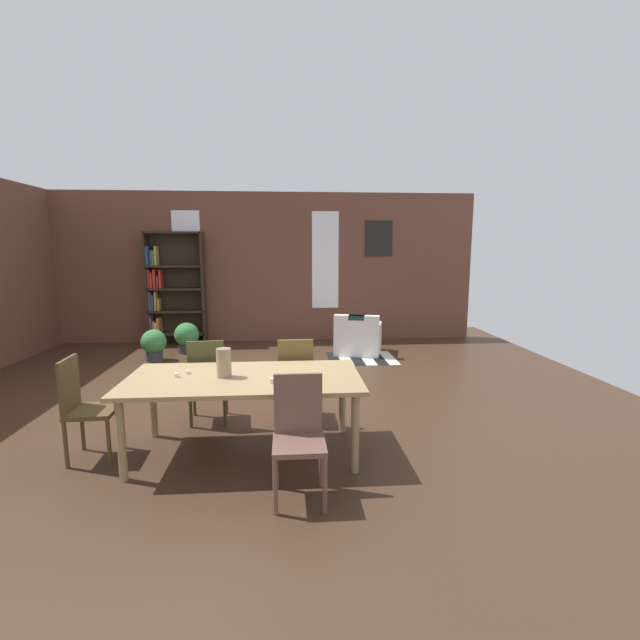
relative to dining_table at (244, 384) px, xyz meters
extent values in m
plane|color=#3D281B|center=(-0.20, 1.27, -0.68)|extent=(10.39, 10.39, 0.00)
cube|color=brown|center=(-0.20, 5.27, 0.84)|extent=(8.99, 0.12, 3.04)
cube|color=white|center=(-1.60, 5.20, 0.99)|extent=(0.55, 0.02, 1.98)
cube|color=white|center=(1.20, 5.20, 0.99)|extent=(0.55, 0.02, 1.98)
cube|color=#917A51|center=(0.00, 0.00, 0.05)|extent=(2.14, 1.08, 0.04)
cylinder|color=#917A51|center=(-0.97, -0.44, -0.32)|extent=(0.07, 0.07, 0.71)
cylinder|color=#917A51|center=(0.97, -0.44, -0.32)|extent=(0.07, 0.07, 0.71)
cylinder|color=#917A51|center=(-0.97, 0.44, -0.32)|extent=(0.07, 0.07, 0.71)
cylinder|color=#917A51|center=(0.97, 0.44, -0.32)|extent=(0.07, 0.07, 0.71)
cylinder|color=#998466|center=(-0.18, 0.00, 0.20)|extent=(0.14, 0.14, 0.27)
cylinder|color=silver|center=(-0.61, 0.02, 0.09)|extent=(0.04, 0.04, 0.04)
cylinder|color=silver|center=(-0.54, 0.13, 0.08)|extent=(0.04, 0.04, 0.03)
cylinder|color=silver|center=(0.26, -0.22, 0.09)|extent=(0.04, 0.04, 0.04)
cube|color=#4B3A1F|center=(-1.37, 0.00, -0.23)|extent=(0.42, 0.42, 0.04)
cube|color=#4B3A1F|center=(-1.56, -0.01, 0.02)|extent=(0.05, 0.38, 0.50)
cylinder|color=#4B3A1F|center=(-1.18, -0.17, -0.46)|extent=(0.04, 0.04, 0.43)
cylinder|color=#4B3A1F|center=(-1.20, 0.19, -0.46)|extent=(0.04, 0.04, 0.43)
cylinder|color=#4B3A1F|center=(-1.54, -0.19, -0.46)|extent=(0.04, 0.04, 0.43)
cylinder|color=#4B3A1F|center=(-1.56, 0.17, -0.46)|extent=(0.04, 0.04, 0.43)
cube|color=brown|center=(0.48, -0.84, -0.23)|extent=(0.40, 0.40, 0.04)
cube|color=brown|center=(0.48, -0.65, 0.02)|extent=(0.38, 0.03, 0.50)
cylinder|color=brown|center=(0.30, -1.02, -0.46)|extent=(0.04, 0.04, 0.43)
cylinder|color=brown|center=(0.66, -1.02, -0.46)|extent=(0.04, 0.04, 0.43)
cylinder|color=brown|center=(0.30, -0.66, -0.46)|extent=(0.04, 0.04, 0.43)
cylinder|color=brown|center=(0.66, -0.66, -0.46)|extent=(0.04, 0.04, 0.43)
cube|color=brown|center=(0.48, 0.84, -0.23)|extent=(0.41, 0.41, 0.04)
cube|color=brown|center=(0.49, 0.65, 0.02)|extent=(0.38, 0.04, 0.50)
cylinder|color=brown|center=(0.66, 1.02, -0.46)|extent=(0.04, 0.04, 0.43)
cylinder|color=brown|center=(0.30, 1.01, -0.46)|extent=(0.04, 0.04, 0.43)
cylinder|color=brown|center=(0.67, 0.66, -0.46)|extent=(0.04, 0.04, 0.43)
cylinder|color=brown|center=(0.31, 0.65, -0.46)|extent=(0.04, 0.04, 0.43)
cube|color=#424220|center=(-0.48, 0.84, -0.23)|extent=(0.44, 0.44, 0.04)
cube|color=#424220|center=(-0.46, 0.65, 0.02)|extent=(0.38, 0.07, 0.50)
cylinder|color=#424220|center=(-0.32, 1.04, -0.46)|extent=(0.04, 0.04, 0.43)
cylinder|color=#424220|center=(-0.68, 1.00, -0.46)|extent=(0.04, 0.04, 0.43)
cylinder|color=#424220|center=(-0.29, 0.68, -0.46)|extent=(0.04, 0.04, 0.43)
cylinder|color=#424220|center=(-0.64, 0.64, -0.46)|extent=(0.04, 0.04, 0.43)
cube|color=#2D2319|center=(-2.34, 4.99, 0.44)|extent=(0.04, 0.33, 2.24)
cube|color=#2D2319|center=(-1.26, 4.99, 0.44)|extent=(0.04, 0.33, 2.24)
cube|color=#2D2319|center=(-1.80, 5.16, 0.44)|extent=(1.12, 0.01, 2.24)
cube|color=#2D2319|center=(-1.80, 4.99, -0.45)|extent=(1.08, 0.33, 0.04)
cube|color=#8C4C8C|center=(-2.30, 4.99, -0.26)|extent=(0.03, 0.25, 0.36)
cube|color=gold|center=(-2.26, 4.99, -0.32)|extent=(0.05, 0.18, 0.23)
cube|color=white|center=(-2.21, 4.99, -0.33)|extent=(0.03, 0.25, 0.21)
cube|color=orange|center=(-2.16, 4.99, -0.28)|extent=(0.05, 0.27, 0.31)
cube|color=#2D2319|center=(-1.80, 4.99, -0.01)|extent=(1.08, 0.33, 0.04)
cube|color=#4C4C51|center=(-2.29, 4.99, 0.20)|extent=(0.05, 0.24, 0.38)
cube|color=#284C8C|center=(-2.25, 4.99, 0.18)|extent=(0.03, 0.22, 0.32)
cube|color=gold|center=(-2.20, 4.99, 0.20)|extent=(0.03, 0.17, 0.38)
cube|color=orange|center=(-2.15, 4.99, 0.14)|extent=(0.04, 0.17, 0.24)
cube|color=#2D2319|center=(-1.80, 4.99, 0.44)|extent=(1.08, 0.33, 0.04)
cube|color=#B22D28|center=(-2.29, 4.99, 0.64)|extent=(0.05, 0.23, 0.36)
cube|color=#B22D28|center=(-2.24, 4.99, 0.62)|extent=(0.04, 0.27, 0.31)
cube|color=#B22D28|center=(-2.19, 4.99, 0.65)|extent=(0.05, 0.24, 0.37)
cube|color=#B22D28|center=(-2.13, 4.99, 0.58)|extent=(0.03, 0.20, 0.24)
cube|color=#B22D28|center=(-2.08, 4.99, 0.65)|extent=(0.05, 0.21, 0.37)
cube|color=#2D2319|center=(-1.80, 4.99, 0.89)|extent=(1.08, 0.33, 0.04)
cube|color=#284C8C|center=(-2.29, 4.99, 1.09)|extent=(0.05, 0.28, 0.36)
cube|color=#4C4C51|center=(-2.23, 4.99, 1.05)|extent=(0.04, 0.18, 0.29)
cube|color=#33724C|center=(-2.18, 4.99, 1.06)|extent=(0.05, 0.21, 0.29)
cube|color=gold|center=(-2.14, 4.99, 1.10)|extent=(0.03, 0.23, 0.37)
cube|color=#2D2319|center=(-1.80, 4.99, 1.54)|extent=(1.08, 0.33, 0.04)
cube|color=white|center=(1.71, 3.97, -0.48)|extent=(0.99, 0.99, 0.40)
cube|color=white|center=(1.63, 3.66, -0.10)|extent=(0.81, 0.37, 0.35)
cube|color=white|center=(2.04, 3.88, -0.20)|extent=(0.31, 0.73, 0.15)
cube|color=white|center=(1.39, 4.06, -0.20)|extent=(0.31, 0.73, 0.15)
cube|color=#19382D|center=(1.63, 3.66, 0.03)|extent=(0.32, 0.24, 0.08)
cylinder|color=#333338|center=(-1.89, 3.64, -0.60)|extent=(0.27, 0.27, 0.16)
sphere|color=#387F42|center=(-1.89, 3.64, -0.34)|extent=(0.42, 0.42, 0.42)
cylinder|color=#333338|center=(-1.46, 4.21, -0.60)|extent=(0.31, 0.31, 0.16)
sphere|color=#387F42|center=(-1.46, 4.21, -0.34)|extent=(0.45, 0.45, 0.45)
cube|color=black|center=(1.21, 3.54, -0.67)|extent=(0.19, 1.00, 0.01)
cube|color=silver|center=(1.41, 3.54, -0.67)|extent=(0.19, 1.00, 0.01)
cube|color=black|center=(1.60, 3.54, -0.67)|extent=(0.19, 1.00, 0.01)
cube|color=silver|center=(1.80, 3.54, -0.67)|extent=(0.19, 1.00, 0.01)
cube|color=black|center=(1.99, 3.54, -0.67)|extent=(0.19, 1.00, 0.01)
cube|color=silver|center=(2.19, 3.54, -0.67)|extent=(0.19, 1.00, 0.01)
cube|color=black|center=(2.31, 5.20, 1.44)|extent=(0.56, 0.03, 0.72)
camera|label=1|loc=(0.40, -3.99, 1.23)|focal=24.88mm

